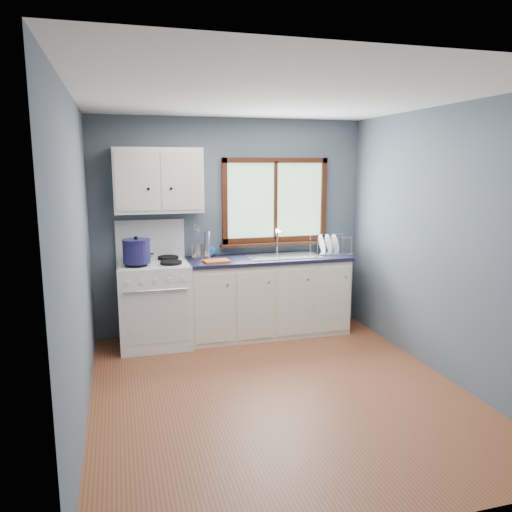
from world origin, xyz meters
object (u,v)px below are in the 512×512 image
object	(u,v)px
thermos	(207,245)
dish_rack	(330,248)
base_cabinets	(267,300)
sink	(282,261)
utensil_crock	(197,251)
skillet	(134,256)
stockpot	(137,251)
gas_range	(154,301)

from	to	relation	value
thermos	dish_rack	bearing A→B (deg)	-0.87
base_cabinets	sink	bearing A→B (deg)	-0.13
sink	thermos	world-z (taller)	thermos
utensil_crock	sink	bearing A→B (deg)	-8.62
utensil_crock	dish_rack	bearing A→B (deg)	-3.65
sink	utensil_crock	world-z (taller)	utensil_crock
sink	skillet	size ratio (longest dim) A/B	2.27
skillet	stockpot	bearing A→B (deg)	-108.30
utensil_crock	thermos	distance (m)	0.14
utensil_crock	thermos	xyz separation A→B (m)	(0.10, -0.08, 0.07)
stockpot	dish_rack	bearing A→B (deg)	5.56
dish_rack	sink	bearing A→B (deg)	-169.70
stockpot	utensil_crock	bearing A→B (deg)	25.26
skillet	base_cabinets	bearing A→B (deg)	-26.26
skillet	gas_range	bearing A→B (deg)	-59.69
base_cabinets	skillet	size ratio (longest dim) A/B	5.00
sink	gas_range	bearing A→B (deg)	-179.29
gas_range	sink	world-z (taller)	gas_range
gas_range	utensil_crock	distance (m)	0.74
sink	utensil_crock	bearing A→B (deg)	171.38
stockpot	thermos	xyz separation A→B (m)	(0.78, 0.24, -0.01)
gas_range	stockpot	size ratio (longest dim) A/B	4.05
base_cabinets	thermos	world-z (taller)	thermos
gas_range	skillet	xyz separation A→B (m)	(-0.19, 0.15, 0.49)
dish_rack	gas_range	bearing A→B (deg)	-172.26
base_cabinets	utensil_crock	distance (m)	1.00
gas_range	dish_rack	distance (m)	2.15
sink	dish_rack	xyz separation A→B (m)	(0.61, 0.05, 0.12)
base_cabinets	gas_range	bearing A→B (deg)	-179.18
skillet	dish_rack	distance (m)	2.29
sink	dish_rack	size ratio (longest dim) A/B	1.80
base_cabinets	stockpot	distance (m)	1.63
base_cabinets	utensil_crock	xyz separation A→B (m)	(-0.79, 0.15, 0.59)
utensil_crock	thermos	size ratio (longest dim) A/B	1.30
thermos	dish_rack	size ratio (longest dim) A/B	0.67
sink	stockpot	distance (m)	1.68
stockpot	dish_rack	xyz separation A→B (m)	(2.27, 0.22, -0.11)
skillet	dish_rack	size ratio (longest dim) A/B	0.79
utensil_crock	thermos	bearing A→B (deg)	-39.29
stockpot	skillet	bearing A→B (deg)	92.99
stockpot	gas_range	bearing A→B (deg)	42.30
skillet	thermos	world-z (taller)	thermos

